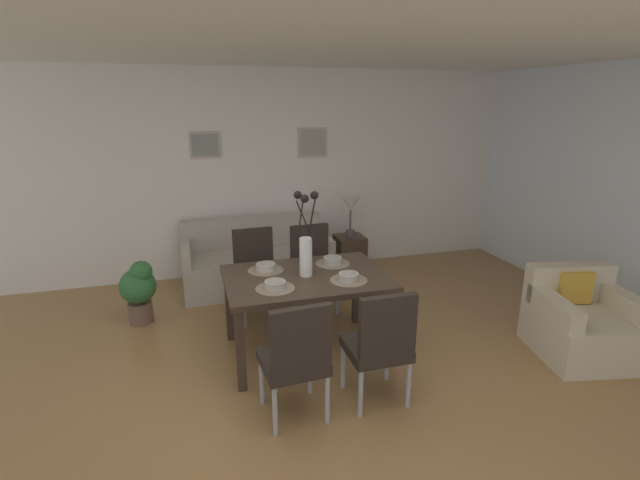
{
  "coord_description": "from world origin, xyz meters",
  "views": [
    {
      "loc": [
        -0.72,
        -2.71,
        2.2
      ],
      "look_at": [
        0.46,
        1.31,
        0.94
      ],
      "focal_mm": 26.11,
      "sensor_mm": 36.0,
      "label": 1
    }
  ],
  "objects_px": {
    "dining_chair_far_left": "(380,342)",
    "framed_picture_left": "(205,145)",
    "dining_table": "(306,285)",
    "side_table": "(350,255)",
    "sofa": "(256,263)",
    "centerpiece_vase": "(306,244)",
    "bowl_near_left": "(275,284)",
    "bowl_near_right": "(266,266)",
    "table_lamp": "(351,208)",
    "dining_chair_far_right": "(313,264)",
    "armchair": "(582,323)",
    "framed_picture_center": "(312,142)",
    "dining_chair_near_right": "(256,269)",
    "potted_plant": "(139,289)",
    "bowl_far_right": "(333,260)",
    "dining_chair_near_left": "(296,355)",
    "bowl_far_left": "(349,276)"
  },
  "relations": [
    {
      "from": "dining_chair_far_left",
      "to": "framed_picture_left",
      "type": "relative_size",
      "value": 2.51
    },
    {
      "from": "dining_table",
      "to": "dining_chair_far_left",
      "type": "xyz_separation_m",
      "value": [
        0.33,
        -0.88,
        -0.14
      ]
    },
    {
      "from": "side_table",
      "to": "sofa",
      "type": "bearing_deg",
      "value": -178.78
    },
    {
      "from": "dining_chair_far_left",
      "to": "centerpiece_vase",
      "type": "bearing_deg",
      "value": 110.24
    },
    {
      "from": "dining_table",
      "to": "bowl_near_left",
      "type": "height_order",
      "value": "bowl_near_left"
    },
    {
      "from": "bowl_near_right",
      "to": "table_lamp",
      "type": "relative_size",
      "value": 0.33
    },
    {
      "from": "centerpiece_vase",
      "to": "side_table",
      "type": "bearing_deg",
      "value": 59.19
    },
    {
      "from": "centerpiece_vase",
      "to": "sofa",
      "type": "bearing_deg",
      "value": 95.99
    },
    {
      "from": "dining_chair_far_right",
      "to": "framed_picture_left",
      "type": "xyz_separation_m",
      "value": [
        -0.98,
        1.32,
        1.18
      ]
    },
    {
      "from": "dining_chair_far_right",
      "to": "armchair",
      "type": "bearing_deg",
      "value": -37.82
    },
    {
      "from": "dining_chair_far_right",
      "to": "framed_picture_center",
      "type": "distance_m",
      "value": 1.81
    },
    {
      "from": "dining_chair_near_right",
      "to": "centerpiece_vase",
      "type": "height_order",
      "value": "centerpiece_vase"
    },
    {
      "from": "table_lamp",
      "to": "framed_picture_left",
      "type": "bearing_deg",
      "value": 165.19
    },
    {
      "from": "framed_picture_center",
      "to": "potted_plant",
      "type": "distance_m",
      "value": 2.79
    },
    {
      "from": "dining_table",
      "to": "bowl_far_right",
      "type": "bearing_deg",
      "value": 34.9
    },
    {
      "from": "dining_chair_far_left",
      "to": "dining_table",
      "type": "bearing_deg",
      "value": 110.32
    },
    {
      "from": "bowl_near_left",
      "to": "framed_picture_center",
      "type": "relative_size",
      "value": 0.45
    },
    {
      "from": "dining_chair_far_left",
      "to": "side_table",
      "type": "xyz_separation_m",
      "value": [
        0.72,
        2.64,
        -0.25
      ]
    },
    {
      "from": "bowl_near_right",
      "to": "sofa",
      "type": "relative_size",
      "value": 0.1
    },
    {
      "from": "dining_chair_near_left",
      "to": "framed_picture_left",
      "type": "bearing_deg",
      "value": 96.73
    },
    {
      "from": "potted_plant",
      "to": "bowl_near_right",
      "type": "bearing_deg",
      "value": -35.18
    },
    {
      "from": "dining_chair_near_right",
      "to": "dining_chair_near_left",
      "type": "bearing_deg",
      "value": -90.06
    },
    {
      "from": "centerpiece_vase",
      "to": "bowl_far_left",
      "type": "height_order",
      "value": "centerpiece_vase"
    },
    {
      "from": "dining_chair_far_right",
      "to": "table_lamp",
      "type": "xyz_separation_m",
      "value": [
        0.74,
        0.87,
        0.38
      ]
    },
    {
      "from": "dining_chair_far_right",
      "to": "bowl_far_right",
      "type": "relative_size",
      "value": 5.41
    },
    {
      "from": "framed_picture_left",
      "to": "potted_plant",
      "type": "distance_m",
      "value": 1.94
    },
    {
      "from": "sofa",
      "to": "bowl_near_right",
      "type": "bearing_deg",
      "value": -95.06
    },
    {
      "from": "dining_chair_far_right",
      "to": "dining_table",
      "type": "bearing_deg",
      "value": -108.98
    },
    {
      "from": "bowl_far_right",
      "to": "potted_plant",
      "type": "bearing_deg",
      "value": 155.39
    },
    {
      "from": "side_table",
      "to": "framed_picture_left",
      "type": "relative_size",
      "value": 1.42
    },
    {
      "from": "dining_chair_far_left",
      "to": "potted_plant",
      "type": "xyz_separation_m",
      "value": [
        -1.81,
        1.93,
        -0.14
      ]
    },
    {
      "from": "potted_plant",
      "to": "dining_table",
      "type": "bearing_deg",
      "value": -35.12
    },
    {
      "from": "bowl_near_left",
      "to": "bowl_far_right",
      "type": "height_order",
      "value": "same"
    },
    {
      "from": "table_lamp",
      "to": "potted_plant",
      "type": "distance_m",
      "value": 2.68
    },
    {
      "from": "bowl_far_right",
      "to": "sofa",
      "type": "bearing_deg",
      "value": 108.14
    },
    {
      "from": "side_table",
      "to": "framed_picture_left",
      "type": "bearing_deg",
      "value": 165.19
    },
    {
      "from": "dining_table",
      "to": "potted_plant",
      "type": "distance_m",
      "value": 1.84
    },
    {
      "from": "bowl_near_left",
      "to": "framed_picture_left",
      "type": "bearing_deg",
      "value": 98.4
    },
    {
      "from": "dining_chair_near_left",
      "to": "potted_plant",
      "type": "relative_size",
      "value": 1.37
    },
    {
      "from": "framed_picture_left",
      "to": "bowl_far_right",
      "type": "bearing_deg",
      "value": -63.62
    },
    {
      "from": "bowl_near_left",
      "to": "table_lamp",
      "type": "bearing_deg",
      "value": 55.42
    },
    {
      "from": "bowl_near_left",
      "to": "bowl_near_right",
      "type": "distance_m",
      "value": 0.44
    },
    {
      "from": "dining_chair_far_left",
      "to": "table_lamp",
      "type": "relative_size",
      "value": 1.8
    },
    {
      "from": "sofa",
      "to": "bowl_far_right",
      "type": "bearing_deg",
      "value": -71.86
    },
    {
      "from": "bowl_near_right",
      "to": "armchair",
      "type": "xyz_separation_m",
      "value": [
        2.69,
        -0.93,
        -0.49
      ]
    },
    {
      "from": "dining_table",
      "to": "side_table",
      "type": "height_order",
      "value": "dining_table"
    },
    {
      "from": "bowl_far_right",
      "to": "framed_picture_left",
      "type": "xyz_separation_m",
      "value": [
        -0.99,
        2.0,
        0.91
      ]
    },
    {
      "from": "armchair",
      "to": "dining_table",
      "type": "bearing_deg",
      "value": 163.29
    },
    {
      "from": "side_table",
      "to": "table_lamp",
      "type": "distance_m",
      "value": 0.63
    },
    {
      "from": "dining_chair_near_left",
      "to": "side_table",
      "type": "height_order",
      "value": "dining_chair_near_left"
    }
  ]
}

